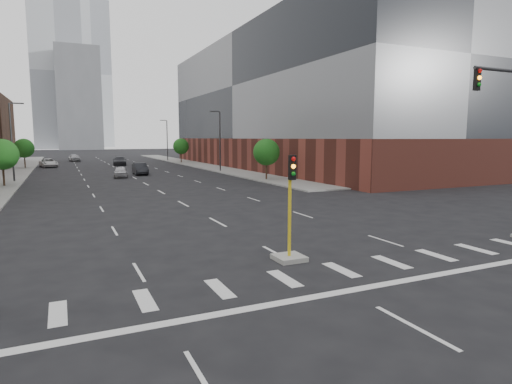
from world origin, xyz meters
TOP-DOWN VIEW (x-y plane):
  - ground at (0.00, 0.00)m, footprint 400.00×400.00m
  - sidewalk_left_far at (-15.00, 74.00)m, footprint 5.00×92.00m
  - sidewalk_right_far at (15.00, 74.00)m, footprint 5.00×92.00m
  - building_right_main at (29.50, 60.00)m, footprint 24.00×70.00m
  - tower_left at (-8.00, 220.00)m, footprint 22.00×22.00m
  - tower_right at (10.00, 260.00)m, footprint 20.00×20.00m
  - tower_mid at (0.00, 200.00)m, footprint 18.00×18.00m
  - median_traffic_signal at (0.00, 8.97)m, footprint 1.20×1.20m
  - streetlight_right_a at (13.41, 55.00)m, footprint 1.60×0.22m
  - streetlight_right_b at (13.41, 90.00)m, footprint 1.60×0.22m
  - streetlight_left at (-13.41, 50.00)m, footprint 1.60×0.22m
  - tree_left_near at (-14.00, 45.00)m, footprint 3.20×3.20m
  - tree_left_far at (-14.00, 75.00)m, footprint 3.20×3.20m
  - tree_right_near at (14.00, 40.00)m, footprint 3.20×3.20m
  - tree_right_far at (14.00, 80.00)m, footprint 3.20×3.20m
  - car_near_left at (-1.50, 51.56)m, footprint 2.11×4.34m
  - car_mid_right at (1.50, 54.68)m, footprint 1.83×4.95m
  - car_far_left at (-10.50, 76.78)m, footprint 3.37×5.82m
  - car_deep_right at (1.50, 77.05)m, footprint 2.99×5.94m
  - car_distant at (-5.77, 95.04)m, footprint 2.58×5.06m

SIDE VIEW (x-z plane):
  - ground at x=0.00m, z-range 0.00..0.00m
  - sidewalk_left_far at x=-15.00m, z-range 0.00..0.15m
  - sidewalk_right_far at x=15.00m, z-range 0.00..0.15m
  - car_near_left at x=-1.50m, z-range 0.00..1.43m
  - car_far_left at x=-10.50m, z-range 0.00..1.52m
  - car_mid_right at x=1.50m, z-range 0.00..1.62m
  - car_distant at x=-5.77m, z-range 0.00..1.65m
  - car_deep_right at x=1.50m, z-range 0.00..1.65m
  - median_traffic_signal at x=0.00m, z-range -1.23..3.17m
  - tree_left_near at x=-14.00m, z-range 0.97..5.82m
  - tree_left_far at x=-14.00m, z-range 0.97..5.82m
  - tree_right_near at x=14.00m, z-range 0.97..5.82m
  - tree_right_far at x=14.00m, z-range 0.97..5.82m
  - streetlight_right_a at x=13.41m, z-range 0.47..9.55m
  - streetlight_right_b at x=13.41m, z-range 0.47..9.55m
  - streetlight_left at x=-13.41m, z-range 0.47..9.55m
  - building_right_main at x=29.50m, z-range 0.00..22.00m
  - tower_mid at x=0.00m, z-range 0.00..44.00m
  - tower_left at x=-8.00m, z-range 0.00..70.00m
  - tower_right at x=10.00m, z-range 0.00..80.00m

